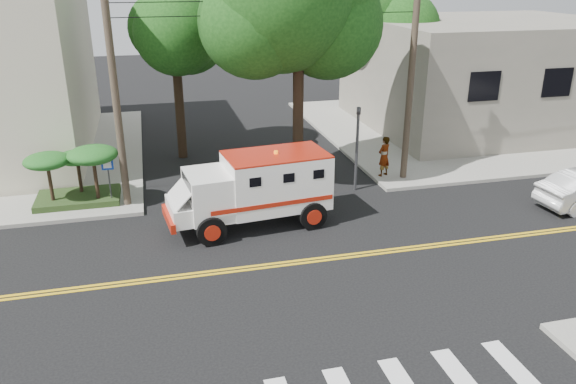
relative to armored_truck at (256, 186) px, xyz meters
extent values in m
plane|color=black|center=(0.94, -3.16, -1.52)|extent=(100.00, 100.00, 0.00)
cube|color=gray|center=(14.44, 10.34, -1.44)|extent=(17.00, 17.00, 0.15)
cube|color=slate|center=(15.94, 10.84, 1.63)|extent=(14.00, 12.00, 6.00)
cylinder|color=#382D23|center=(-4.66, 2.84, 2.98)|extent=(0.28, 0.28, 9.00)
cylinder|color=#382D23|center=(7.24, 3.04, 2.98)|extent=(0.28, 0.28, 9.00)
cylinder|color=black|center=(2.44, 3.34, 1.98)|extent=(0.44, 0.44, 7.00)
sphere|color=#133C10|center=(2.44, 3.34, 5.48)|extent=(5.32, 5.32, 5.32)
sphere|color=#133C10|center=(3.58, 2.58, 6.05)|extent=(4.56, 4.56, 4.56)
cylinder|color=black|center=(-2.06, 8.84, 1.28)|extent=(0.44, 0.44, 5.60)
sphere|color=#133C10|center=(-2.06, 8.84, 4.08)|extent=(3.92, 3.92, 3.92)
sphere|color=#133C10|center=(-1.22, 8.28, 4.50)|extent=(3.36, 3.36, 3.36)
cylinder|color=black|center=(9.44, 12.84, 1.46)|extent=(0.44, 0.44, 5.95)
sphere|color=#133C10|center=(9.44, 12.84, 4.43)|extent=(4.20, 4.20, 4.20)
sphere|color=#133C10|center=(10.34, 12.24, 4.88)|extent=(3.60, 3.60, 3.60)
cylinder|color=#3F3F42|center=(4.74, 2.44, 0.28)|extent=(0.12, 0.12, 3.60)
imported|color=#3F3F42|center=(4.74, 2.44, 1.63)|extent=(0.15, 0.18, 0.90)
cylinder|color=#3F3F42|center=(-5.26, 3.04, -0.52)|extent=(0.06, 0.06, 2.00)
cube|color=#0C33A5|center=(-5.26, 2.98, 0.28)|extent=(0.45, 0.03, 0.45)
cube|color=#1E3314|center=(-6.56, 3.64, -1.25)|extent=(3.20, 2.00, 0.24)
cylinder|color=black|center=(-7.46, 3.34, -0.37)|extent=(0.14, 0.14, 1.52)
ellipsoid|color=#195419|center=(-7.46, 3.34, 0.49)|extent=(1.73, 1.73, 0.60)
cylinder|color=black|center=(-6.46, 4.04, -0.45)|extent=(0.14, 0.14, 1.36)
ellipsoid|color=#195419|center=(-6.46, 4.04, 0.32)|extent=(1.55, 1.55, 0.54)
cylinder|color=black|center=(-5.76, 3.14, -0.29)|extent=(0.14, 0.14, 1.68)
ellipsoid|color=#195419|center=(-5.76, 3.14, 0.66)|extent=(1.91, 1.91, 0.66)
cube|color=white|center=(0.75, 0.08, 0.11)|extent=(3.84, 2.53, 1.95)
cube|color=white|center=(-1.74, -0.19, -0.07)|extent=(1.71, 2.20, 1.58)
cube|color=black|center=(-2.47, -0.27, 0.35)|extent=(0.23, 1.58, 0.65)
cube|color=white|center=(-2.72, -0.30, -0.54)|extent=(1.04, 1.94, 0.65)
cube|color=#A71C0C|center=(-3.18, -0.35, -0.77)|extent=(0.39, 2.01, 0.33)
cube|color=#A71C0C|center=(0.75, 0.08, 1.12)|extent=(3.84, 2.53, 0.06)
cylinder|color=black|center=(-1.81, -1.25, -1.00)|extent=(1.05, 0.41, 1.02)
cylinder|color=black|center=(-2.04, 0.82, -1.00)|extent=(1.05, 0.41, 1.02)
cylinder|color=black|center=(1.89, -0.84, -1.00)|extent=(1.05, 0.41, 1.02)
cylinder|color=black|center=(1.66, 1.23, -1.00)|extent=(1.05, 0.41, 1.02)
imported|color=gray|center=(6.44, 3.45, -0.46)|extent=(0.78, 0.68, 1.81)
imported|color=gray|center=(9.45, 6.22, -0.52)|extent=(0.92, 0.77, 1.70)
camera|label=1|loc=(-3.47, -18.54, 7.25)|focal=35.00mm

